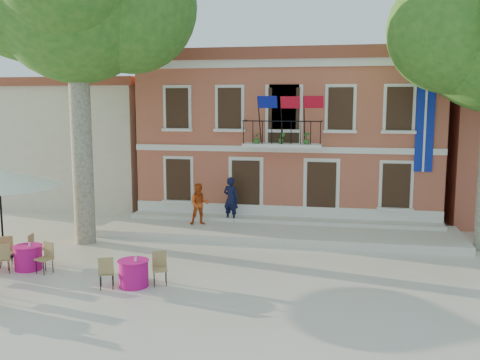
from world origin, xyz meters
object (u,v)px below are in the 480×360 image
cafe_table_1 (133,272)px  cafe_table_3 (28,256)px  pedestrian_orange (200,204)px  pedestrian_navy (231,199)px

cafe_table_1 → cafe_table_3: 3.96m
pedestrian_orange → cafe_table_3: 7.15m
pedestrian_orange → cafe_table_3: (-4.01, -5.88, -0.72)m
cafe_table_1 → pedestrian_navy: bearing=80.5°
cafe_table_1 → cafe_table_3: size_ratio=1.05×
pedestrian_orange → cafe_table_1: size_ratio=0.87×
pedestrian_navy → cafe_table_3: 8.49m
pedestrian_orange → cafe_table_1: 6.78m
pedestrian_orange → cafe_table_1: (-0.14, -6.74, -0.73)m
cafe_table_3 → pedestrian_orange: bearing=55.7°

